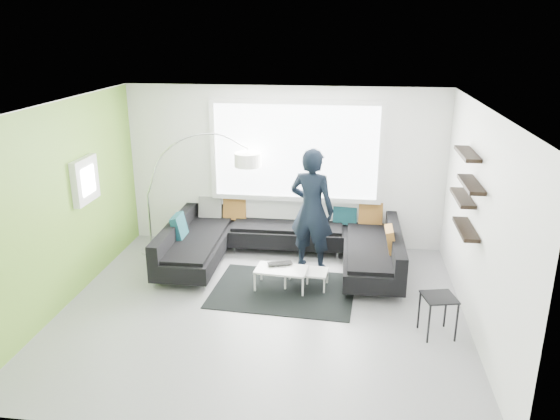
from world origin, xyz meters
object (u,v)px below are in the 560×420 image
(coffee_table, at_px, (294,278))
(person, at_px, (312,210))
(laptop, at_px, (281,265))
(arc_lamp, at_px, (148,195))
(side_table, at_px, (437,316))
(sectional_sofa, at_px, (283,245))

(coffee_table, xyz_separation_m, person, (0.19, 0.76, 0.83))
(coffee_table, distance_m, laptop, 0.27)
(arc_lamp, xyz_separation_m, person, (2.79, -0.28, -0.05))
(coffee_table, height_order, side_table, side_table)
(sectional_sofa, bearing_deg, laptop, -85.57)
(sectional_sofa, relative_size, laptop, 8.74)
(coffee_table, distance_m, side_table, 2.22)
(arc_lamp, bearing_deg, sectional_sofa, -11.61)
(sectional_sofa, distance_m, side_table, 2.89)
(arc_lamp, relative_size, laptop, 4.84)
(side_table, relative_size, person, 0.27)
(sectional_sofa, distance_m, person, 0.78)
(sectional_sofa, xyz_separation_m, arc_lamp, (-2.32, 0.24, 0.69))
(sectional_sofa, relative_size, coffee_table, 3.84)
(person, bearing_deg, sectional_sofa, 13.20)
(arc_lamp, bearing_deg, laptop, -28.31)
(laptop, bearing_deg, sectional_sofa, 75.34)
(sectional_sofa, xyz_separation_m, laptop, (0.06, -0.76, -0.02))
(arc_lamp, distance_m, side_table, 5.05)
(laptop, bearing_deg, person, 41.69)
(arc_lamp, height_order, laptop, arc_lamp)
(sectional_sofa, bearing_deg, side_table, -40.88)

